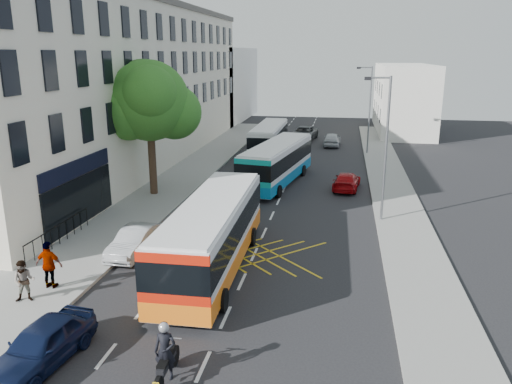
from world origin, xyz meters
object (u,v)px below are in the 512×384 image
at_px(parked_car_blue, 42,345).
at_px(pedestrian_near, 24,281).
at_px(bus_near, 213,234).
at_px(red_hatchback, 347,181).
at_px(lamp_near, 384,142).
at_px(distant_car_grey, 304,133).
at_px(lamp_far, 369,105).
at_px(pedestrian_far, 49,265).
at_px(motorbike, 166,354).
at_px(parked_car_silver, 136,241).
at_px(street_tree, 149,102).
at_px(bus_far, 269,139).
at_px(bus_mid, 277,163).
at_px(distant_car_silver, 332,139).

bearing_deg(parked_car_blue, pedestrian_near, 136.90).
height_order(bus_near, red_hatchback, bus_near).
bearing_deg(lamp_near, distant_car_grey, 103.59).
height_order(lamp_far, pedestrian_far, lamp_far).
xyz_separation_m(lamp_near, motorbike, (-7.05, -15.88, -3.70)).
relative_size(parked_car_blue, parked_car_silver, 1.01).
xyz_separation_m(street_tree, red_hatchback, (12.86, 3.84, -5.69)).
relative_size(bus_far, red_hatchback, 2.46).
xyz_separation_m(bus_mid, pedestrian_near, (-7.03, -19.88, -0.62)).
xyz_separation_m(bus_near, motorbike, (0.68, -7.98, -0.74)).
bearing_deg(lamp_far, bus_mid, -118.96).
distance_m(parked_car_blue, pedestrian_far, 5.26).
height_order(distant_car_grey, distant_car_silver, distant_car_grey).
bearing_deg(pedestrian_near, street_tree, 72.23).
bearing_deg(red_hatchback, motorbike, 83.70).
bearing_deg(bus_near, parked_car_silver, 165.23).
xyz_separation_m(lamp_far, bus_mid, (-6.90, -12.47, -3.03)).
xyz_separation_m(motorbike, distant_car_grey, (0.52, 42.88, -0.17)).
bearing_deg(red_hatchback, pedestrian_far, 63.31).
distance_m(red_hatchback, pedestrian_near, 22.66).
distance_m(lamp_far, bus_far, 9.77).
relative_size(parked_car_blue, distant_car_silver, 0.98).
xyz_separation_m(distant_car_silver, pedestrian_far, (-10.31, -35.03, 0.43)).
bearing_deg(motorbike, parked_car_silver, 115.92).
bearing_deg(street_tree, parked_car_silver, -73.57).
relative_size(lamp_near, pedestrian_near, 4.86).
height_order(lamp_near, parked_car_blue, lamp_near).
distance_m(bus_mid, motorbike, 23.42).
bearing_deg(bus_far, distant_car_grey, 73.48).
xyz_separation_m(bus_mid, bus_far, (-2.22, 10.86, -0.09)).
height_order(parked_car_silver, pedestrian_near, pedestrian_near).
relative_size(bus_near, distant_car_silver, 2.73).
bearing_deg(red_hatchback, bus_near, 74.83).
height_order(street_tree, pedestrian_near, street_tree).
xyz_separation_m(parked_car_blue, parked_car_silver, (-0.70, 8.82, -0.03)).
bearing_deg(pedestrian_near, bus_far, 60.44).
height_order(red_hatchback, distant_car_silver, distant_car_silver).
height_order(parked_car_silver, distant_car_grey, distant_car_grey).
distance_m(motorbike, pedestrian_far, 8.12).
xyz_separation_m(distant_car_grey, distant_car_silver, (3.21, -3.10, -0.04)).
distance_m(street_tree, red_hatchback, 14.58).
height_order(bus_mid, bus_far, bus_mid).
relative_size(street_tree, parked_car_silver, 2.23).
bearing_deg(pedestrian_far, parked_car_blue, 120.90).
bearing_deg(bus_far, lamp_near, -63.42).
bearing_deg(distant_car_grey, bus_far, -98.90).
xyz_separation_m(lamp_near, bus_mid, (-6.90, 7.53, -3.03)).
relative_size(distant_car_grey, pedestrian_far, 2.71).
distance_m(red_hatchback, distant_car_silver, 17.15).
height_order(distant_car_silver, pedestrian_near, pedestrian_near).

